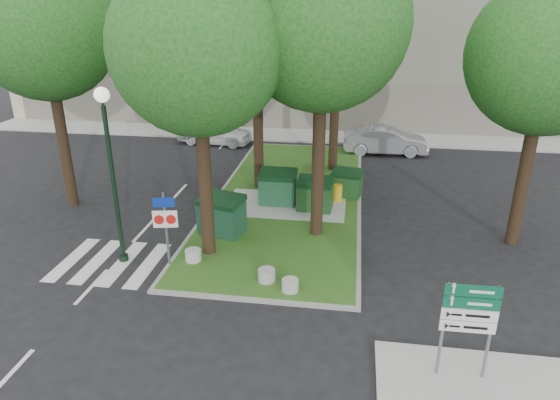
% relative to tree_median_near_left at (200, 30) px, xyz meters
% --- Properties ---
extents(ground, '(120.00, 120.00, 0.00)m').
position_rel_tree_median_near_left_xyz_m(ground, '(1.41, -2.56, -7.32)').
color(ground, black).
rests_on(ground, ground).
extents(median_island, '(6.00, 16.00, 0.12)m').
position_rel_tree_median_near_left_xyz_m(median_island, '(1.91, 5.44, -7.26)').
color(median_island, '#284C15').
rests_on(median_island, ground).
extents(median_kerb, '(6.30, 16.30, 0.10)m').
position_rel_tree_median_near_left_xyz_m(median_kerb, '(1.91, 5.44, -7.27)').
color(median_kerb, gray).
rests_on(median_kerb, ground).
extents(building_sidewalk, '(42.00, 3.00, 0.12)m').
position_rel_tree_median_near_left_xyz_m(building_sidewalk, '(1.41, 15.94, -7.26)').
color(building_sidewalk, '#999993').
rests_on(building_sidewalk, ground).
extents(zebra_crossing, '(5.00, 3.00, 0.01)m').
position_rel_tree_median_near_left_xyz_m(zebra_crossing, '(-2.34, -1.06, -7.31)').
color(zebra_crossing, silver).
rests_on(zebra_crossing, ground).
extents(apartment_building, '(41.00, 12.00, 16.00)m').
position_rel_tree_median_near_left_xyz_m(apartment_building, '(1.41, 23.44, 0.68)').
color(apartment_building, '#BBAA8C').
rests_on(apartment_building, ground).
extents(tree_median_near_left, '(5.20, 5.20, 10.53)m').
position_rel_tree_median_near_left_xyz_m(tree_median_near_left, '(0.00, 0.00, 0.00)').
color(tree_median_near_left, black).
rests_on(tree_median_near_left, ground).
extents(tree_median_near_right, '(5.60, 5.60, 11.46)m').
position_rel_tree_median_near_left_xyz_m(tree_median_near_right, '(3.50, 2.00, 0.67)').
color(tree_median_near_right, black).
rests_on(tree_median_near_right, ground).
extents(tree_median_mid, '(4.80, 4.80, 9.99)m').
position_rel_tree_median_near_left_xyz_m(tree_median_mid, '(0.50, 6.50, -0.34)').
color(tree_median_mid, black).
rests_on(tree_median_mid, ground).
extents(tree_street_left, '(5.40, 5.40, 11.00)m').
position_rel_tree_median_near_left_xyz_m(tree_street_left, '(-7.00, 3.50, 0.33)').
color(tree_street_left, black).
rests_on(tree_street_left, ground).
extents(tree_street_right, '(5.00, 5.00, 10.06)m').
position_rel_tree_median_near_left_xyz_m(tree_street_right, '(10.50, 2.50, -0.33)').
color(tree_street_right, black).
rests_on(tree_street_right, ground).
extents(dumpster_a, '(1.84, 1.53, 1.47)m').
position_rel_tree_median_near_left_xyz_m(dumpster_a, '(-0.03, 1.47, -6.49)').
color(dumpster_a, '#0E341F').
rests_on(dumpster_a, median_island).
extents(dumpster_b, '(1.55, 1.09, 1.44)m').
position_rel_tree_median_near_left_xyz_m(dumpster_b, '(1.57, 4.62, -6.51)').
color(dumpster_b, '#134125').
rests_on(dumpster_b, median_island).
extents(dumpster_c, '(1.52, 1.12, 1.35)m').
position_rel_tree_median_near_left_xyz_m(dumpster_c, '(3.17, 4.16, -6.55)').
color(dumpster_c, '#103511').
rests_on(dumpster_c, median_island).
extents(dumpster_d, '(1.43, 1.14, 1.19)m').
position_rel_tree_median_near_left_xyz_m(dumpster_d, '(4.41, 5.89, -6.63)').
color(dumpster_d, '#133E14').
rests_on(dumpster_d, median_island).
extents(bollard_left, '(0.53, 0.53, 0.38)m').
position_rel_tree_median_near_left_xyz_m(bollard_left, '(-0.44, -0.73, -7.01)').
color(bollard_left, '#ADADA8').
rests_on(bollard_left, median_island).
extents(bollard_right, '(0.50, 0.50, 0.36)m').
position_rel_tree_median_near_left_xyz_m(bollard_right, '(2.97, -2.06, -7.02)').
color(bollard_right, '#A5A49F').
rests_on(bollard_right, median_island).
extents(bollard_mid, '(0.53, 0.53, 0.38)m').
position_rel_tree_median_near_left_xyz_m(bollard_mid, '(2.18, -1.62, -7.01)').
color(bollard_mid, '#989894').
rests_on(bollard_mid, median_island).
extents(litter_bin, '(0.41, 0.41, 0.71)m').
position_rel_tree_median_near_left_xyz_m(litter_bin, '(4.04, 5.22, -6.84)').
color(litter_bin, gold).
rests_on(litter_bin, median_island).
extents(street_lamp, '(0.46, 0.46, 5.77)m').
position_rel_tree_median_near_left_xyz_m(street_lamp, '(-2.82, -0.87, -3.69)').
color(street_lamp, black).
rests_on(street_lamp, ground).
extents(traffic_sign_pole, '(0.77, 0.20, 2.60)m').
position_rel_tree_median_near_left_xyz_m(traffic_sign_pole, '(-1.16, -1.03, -5.65)').
color(traffic_sign_pole, slate).
rests_on(traffic_sign_pole, ground).
extents(directional_sign, '(1.21, 0.09, 2.42)m').
position_rel_tree_median_near_left_xyz_m(directional_sign, '(7.30, -5.02, -5.59)').
color(directional_sign, slate).
rests_on(directional_sign, sidewalk_corner).
extents(car_white, '(4.63, 2.29, 1.52)m').
position_rel_tree_median_near_left_xyz_m(car_white, '(-3.65, 13.52, -6.56)').
color(car_white, silver).
rests_on(car_white, ground).
extents(car_silver, '(4.69, 1.80, 1.53)m').
position_rel_tree_median_near_left_xyz_m(car_silver, '(6.36, 12.94, -6.55)').
color(car_silver, gray).
rests_on(car_silver, ground).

